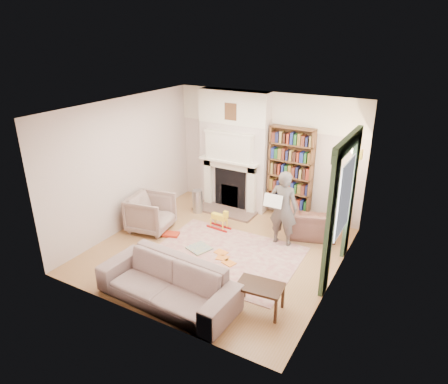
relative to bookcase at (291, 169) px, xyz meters
The scene contains 25 objects.
floor 2.51m from the bookcase, 107.05° to the right, with size 4.50×4.50×0.00m, color olive.
ceiling 2.75m from the bookcase, 107.05° to the right, with size 4.50×4.50×0.00m, color white.
wall_back 0.70m from the bookcase, 168.69° to the left, with size 4.50×4.50×0.00m, color beige.
wall_front 4.42m from the bookcase, 98.46° to the right, with size 4.50×4.50×0.00m, color beige.
wall_left 3.60m from the bookcase, 143.83° to the right, with size 4.50×4.50×0.00m, color beige.
wall_right 2.67m from the bookcase, 52.96° to the right, with size 4.50×4.50×0.00m, color beige.
fireplace 1.42m from the bookcase, behind, with size 1.70×0.58×2.80m.
bookcase is the anchor object (origin of this frame).
window 2.36m from the bookcase, 47.34° to the right, with size 0.02×0.90×1.30m, color silver.
curtain_left 2.87m from the bookcase, 57.36° to the right, with size 0.07×0.32×2.40m, color #2B442D.
curtain_right 1.86m from the bookcase, 33.35° to the right, with size 0.07×0.32×2.40m, color #2B442D.
pelmet 2.60m from the bookcase, 48.16° to the right, with size 0.09×1.70×0.24m, color #2B442D.
wall_sconce 1.68m from the bookcase, 24.19° to the right, with size 0.20×0.24×0.24m, color gold, non-canonical shape.
rug 2.58m from the bookcase, 100.54° to the right, with size 2.76×2.12×0.01m, color beige.
armchair_reading 1.34m from the bookcase, 39.28° to the right, with size 0.97×0.85×0.63m, color #51312B.
armchair_left 3.22m from the bookcase, 138.43° to the right, with size 0.84×0.87×0.79m, color #A89D8A.
sofa 4.01m from the bookcase, 98.02° to the right, with size 2.31×0.90×0.67m, color #9E9182.
man_reading 1.36m from the bookcase, 74.49° to the right, with size 0.57×0.37×1.56m, color #4F463F.
newspaper 1.48m from the bookcase, 82.26° to the right, with size 0.37×0.02×0.26m, color white.
coffee_table 3.60m from the bookcase, 76.29° to the right, with size 0.70×0.45×0.45m, color #341A12, non-canonical shape.
paraffin_heater 2.31m from the bookcase, 157.20° to the right, with size 0.24×0.24×0.55m, color #A5A7AD.
rocking_horse 1.96m from the bookcase, 129.29° to the right, with size 0.53×0.21×0.46m, color yellow, non-canonical shape.
board_game 2.74m from the bookcase, 113.11° to the right, with size 0.40×0.40×0.03m, color #E4CD50.
game_box_lid 3.00m from the bookcase, 130.47° to the right, with size 0.33×0.22×0.06m, color #AC2A13.
comic_annuals 2.74m from the bookcase, 100.63° to the right, with size 0.76×0.80×0.02m.
Camera 1 is at (3.48, -5.93, 4.06)m, focal length 32.00 mm.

